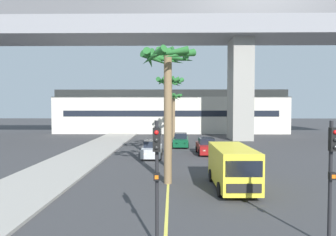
{
  "coord_description": "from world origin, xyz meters",
  "views": [
    {
      "loc": [
        0.23,
        -2.69,
        4.67
      ],
      "look_at": [
        0.0,
        14.0,
        4.0
      ],
      "focal_mm": 31.6,
      "sensor_mm": 36.0,
      "label": 1
    }
  ],
  "objects_px": {
    "traffic_light_median_near": "(157,167)",
    "palm_tree_far_median": "(170,91)",
    "delivery_van": "(232,166)",
    "traffic_light_right_far_corner": "(332,166)",
    "car_queue_front": "(206,146)",
    "car_queue_second": "(152,149)",
    "palm_tree_mid_median": "(174,102)",
    "car_queue_third": "(181,140)",
    "palm_tree_near_median": "(168,78)",
    "palm_tree_farthest_median": "(168,73)"
  },
  "relations": [
    {
      "from": "traffic_light_median_near",
      "to": "palm_tree_far_median",
      "type": "relative_size",
      "value": 0.56
    },
    {
      "from": "traffic_light_median_near",
      "to": "palm_tree_far_median",
      "type": "distance_m",
      "value": 19.28
    },
    {
      "from": "delivery_van",
      "to": "traffic_light_right_far_corner",
      "type": "distance_m",
      "value": 7.37
    },
    {
      "from": "car_queue_front",
      "to": "car_queue_second",
      "type": "bearing_deg",
      "value": -158.44
    },
    {
      "from": "car_queue_front",
      "to": "traffic_light_median_near",
      "type": "bearing_deg",
      "value": -101.26
    },
    {
      "from": "car_queue_front",
      "to": "palm_tree_mid_median",
      "type": "height_order",
      "value": "palm_tree_mid_median"
    },
    {
      "from": "car_queue_second",
      "to": "palm_tree_mid_median",
      "type": "relative_size",
      "value": 0.62
    },
    {
      "from": "car_queue_third",
      "to": "palm_tree_near_median",
      "type": "height_order",
      "value": "palm_tree_near_median"
    },
    {
      "from": "car_queue_third",
      "to": "traffic_light_right_far_corner",
      "type": "bearing_deg",
      "value": -80.14
    },
    {
      "from": "traffic_light_right_far_corner",
      "to": "traffic_light_median_near",
      "type": "bearing_deg",
      "value": -178.3
    },
    {
      "from": "traffic_light_right_far_corner",
      "to": "car_queue_front",
      "type": "bearing_deg",
      "value": 95.52
    },
    {
      "from": "car_queue_third",
      "to": "palm_tree_farthest_median",
      "type": "distance_m",
      "value": 12.96
    },
    {
      "from": "car_queue_front",
      "to": "traffic_light_right_far_corner",
      "type": "relative_size",
      "value": 0.98
    },
    {
      "from": "traffic_light_right_far_corner",
      "to": "palm_tree_far_median",
      "type": "distance_m",
      "value": 19.85
    },
    {
      "from": "car_queue_third",
      "to": "palm_tree_near_median",
      "type": "bearing_deg",
      "value": -94.44
    },
    {
      "from": "car_queue_third",
      "to": "traffic_light_median_near",
      "type": "distance_m",
      "value": 24.62
    },
    {
      "from": "traffic_light_right_far_corner",
      "to": "palm_tree_farthest_median",
      "type": "bearing_deg",
      "value": 112.87
    },
    {
      "from": "traffic_light_median_near",
      "to": "palm_tree_near_median",
      "type": "distance_m",
      "value": 9.01
    },
    {
      "from": "car_queue_second",
      "to": "palm_tree_near_median",
      "type": "height_order",
      "value": "palm_tree_near_median"
    },
    {
      "from": "car_queue_second",
      "to": "palm_tree_farthest_median",
      "type": "distance_m",
      "value": 7.78
    },
    {
      "from": "delivery_van",
      "to": "palm_tree_far_median",
      "type": "distance_m",
      "value": 13.24
    },
    {
      "from": "palm_tree_farthest_median",
      "to": "traffic_light_median_near",
      "type": "bearing_deg",
      "value": -90.65
    },
    {
      "from": "car_queue_second",
      "to": "traffic_light_right_far_corner",
      "type": "relative_size",
      "value": 0.98
    },
    {
      "from": "palm_tree_mid_median",
      "to": "car_queue_second",
      "type": "bearing_deg",
      "value": -97.37
    },
    {
      "from": "traffic_light_right_far_corner",
      "to": "palm_tree_far_median",
      "type": "xyz_separation_m",
      "value": [
        -5.4,
        18.8,
        3.4
      ]
    },
    {
      "from": "delivery_van",
      "to": "palm_tree_farthest_median",
      "type": "height_order",
      "value": "palm_tree_farthest_median"
    },
    {
      "from": "traffic_light_median_near",
      "to": "palm_tree_farthest_median",
      "type": "distance_m",
      "value": 14.12
    },
    {
      "from": "traffic_light_median_near",
      "to": "palm_tree_mid_median",
      "type": "bearing_deg",
      "value": 88.78
    },
    {
      "from": "car_queue_front",
      "to": "palm_tree_far_median",
      "type": "xyz_separation_m",
      "value": [
        -3.55,
        -0.43,
        5.39
      ]
    },
    {
      "from": "car_queue_front",
      "to": "palm_tree_near_median",
      "type": "distance_m",
      "value": 13.03
    },
    {
      "from": "car_queue_third",
      "to": "palm_tree_farthest_median",
      "type": "height_order",
      "value": "palm_tree_farthest_median"
    },
    {
      "from": "palm_tree_near_median",
      "to": "palm_tree_farthest_median",
      "type": "xyz_separation_m",
      "value": [
        -0.08,
        5.14,
        0.87
      ]
    },
    {
      "from": "palm_tree_near_median",
      "to": "palm_tree_mid_median",
      "type": "relative_size",
      "value": 1.24
    },
    {
      "from": "palm_tree_farthest_median",
      "to": "delivery_van",
      "type": "bearing_deg",
      "value": -58.76
    },
    {
      "from": "car_queue_front",
      "to": "traffic_light_right_far_corner",
      "type": "xyz_separation_m",
      "value": [
        1.86,
        -19.23,
        1.99
      ]
    },
    {
      "from": "traffic_light_median_near",
      "to": "palm_tree_mid_median",
      "type": "xyz_separation_m",
      "value": [
        0.7,
        33.14,
        2.53
      ]
    },
    {
      "from": "traffic_light_right_far_corner",
      "to": "palm_tree_far_median",
      "type": "height_order",
      "value": "palm_tree_far_median"
    },
    {
      "from": "car_queue_front",
      "to": "car_queue_third",
      "type": "height_order",
      "value": "same"
    },
    {
      "from": "palm_tree_mid_median",
      "to": "delivery_van",
      "type": "bearing_deg",
      "value": -82.96
    },
    {
      "from": "delivery_van",
      "to": "palm_tree_farthest_median",
      "type": "relative_size",
      "value": 0.58
    },
    {
      "from": "car_queue_front",
      "to": "traffic_light_median_near",
      "type": "relative_size",
      "value": 0.98
    },
    {
      "from": "palm_tree_mid_median",
      "to": "palm_tree_far_median",
      "type": "distance_m",
      "value": 14.2
    },
    {
      "from": "car_queue_front",
      "to": "palm_tree_mid_median",
      "type": "relative_size",
      "value": 0.63
    },
    {
      "from": "delivery_van",
      "to": "traffic_light_median_near",
      "type": "xyz_separation_m",
      "value": [
        -3.91,
        -7.17,
        1.43
      ]
    },
    {
      "from": "traffic_light_right_far_corner",
      "to": "car_queue_second",
      "type": "bearing_deg",
      "value": 112.34
    },
    {
      "from": "car_queue_front",
      "to": "palm_tree_farthest_median",
      "type": "xyz_separation_m",
      "value": [
        -3.71,
        -6.03,
        6.52
      ]
    },
    {
      "from": "car_queue_second",
      "to": "delivery_van",
      "type": "height_order",
      "value": "delivery_van"
    },
    {
      "from": "car_queue_second",
      "to": "traffic_light_right_far_corner",
      "type": "height_order",
      "value": "traffic_light_right_far_corner"
    },
    {
      "from": "palm_tree_mid_median",
      "to": "palm_tree_far_median",
      "type": "relative_size",
      "value": 0.87
    },
    {
      "from": "car_queue_second",
      "to": "palm_tree_farthest_median",
      "type": "height_order",
      "value": "palm_tree_farthest_median"
    }
  ]
}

